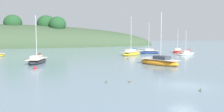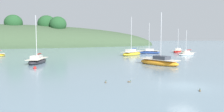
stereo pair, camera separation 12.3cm
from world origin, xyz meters
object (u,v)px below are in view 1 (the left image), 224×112
Objects in this scene: sailboat_blue_center at (186,54)px; duck_trailing at (106,82)px; sailboat_red_portside at (148,52)px; duck_lead at (201,91)px; sailboat_orange_cutter at (177,51)px; sailboat_grey_yawl at (132,53)px; mooring_buoy_channel at (35,68)px; duck_lone_left at (130,82)px; sailboat_teal_outer at (37,61)px; sailboat_black_sloop at (159,62)px.

sailboat_blue_center reaches higher than duck_trailing.
sailboat_blue_center is (6.47, -8.13, -0.06)m from sailboat_red_portside.
sailboat_blue_center is 17.15× the size of duck_lead.
sailboat_orange_cutter is 0.73× the size of sailboat_grey_yawl.
duck_lead is (-10.34, -35.92, -0.39)m from sailboat_grey_yawl.
sailboat_orange_cutter is 13.18× the size of mooring_buoy_channel.
sailboat_blue_center is 37.95m from duck_lone_left.
duck_lead is at bearing -64.47° from sailboat_teal_outer.
sailboat_teal_outer is at bearing -171.26° from sailboat_blue_center.
mooring_buoy_channel reaches higher than duck_trailing.
duck_trailing is (-29.88, -25.45, -0.28)m from sailboat_blue_center.
sailboat_red_portside is 23.43× the size of duck_lead.
sailboat_grey_yawl is 26.47× the size of duck_lead.
sailboat_teal_outer reaches higher than duck_lead.
duck_lead and duck_lone_left have the same top height.
sailboat_black_sloop reaches higher than duck_lone_left.
mooring_buoy_channel is (-23.30, -17.06, -0.32)m from sailboat_grey_yawl.
duck_trailing is at bearing -73.25° from sailboat_teal_outer.
sailboat_red_portside is 21.38× the size of duck_lone_left.
mooring_buoy_channel is at bearing -94.29° from sailboat_teal_outer.
mooring_buoy_channel is at bearing -143.79° from sailboat_grey_yawl.
duck_lone_left is 1.04× the size of duck_trailing.
sailboat_red_portside is 40.20m from duck_lone_left.
sailboat_grey_yawl is 28.87m from mooring_buoy_channel.
mooring_buoy_channel is at bearing -145.22° from sailboat_red_portside.
sailboat_teal_outer is 1.20× the size of sailboat_orange_cutter.
mooring_buoy_channel is at bearing 123.41° from duck_lone_left.
sailboat_red_portside is at bearing 66.82° from duck_lead.
duck_lead is (-16.99, -39.66, -0.34)m from sailboat_red_portside.
sailboat_orange_cutter reaches higher than duck_lead.
sailboat_teal_outer reaches higher than sailboat_blue_center.
sailboat_teal_outer is 28.83m from duck_lead.
sailboat_blue_center is at bearing 43.42° from duck_lone_left.
sailboat_teal_outer is 20.94m from sailboat_black_sloop.
sailboat_grey_yawl is 25.03× the size of duck_trailing.
sailboat_red_portside is 22.16× the size of duck_trailing.
sailboat_orange_cutter is (10.29, 0.70, -0.05)m from sailboat_red_portside.
sailboat_blue_center is 16.22× the size of duck_trailing.
sailboat_orange_cutter is 46.95m from duck_lone_left.
mooring_buoy_channel is at bearing 117.06° from duck_trailing.
sailboat_red_portside is at bearing 128.50° from sailboat_blue_center.
duck_lone_left and duck_trailing have the same top height.
sailboat_grey_yawl is (-16.93, -4.44, 0.10)m from sailboat_orange_cutter.
sailboat_teal_outer is at bearing 154.14° from sailboat_black_sloop.
sailboat_grey_yawl reaches higher than sailboat_orange_cutter.
sailboat_blue_center is at bearing 8.74° from sailboat_teal_outer.
duck_lone_left is at bearing -67.98° from sailboat_teal_outer.
duck_lead and duck_trailing have the same top height.
duck_trailing is at bearing -134.50° from sailboat_orange_cutter.
sailboat_blue_center is 38.55m from mooring_buoy_channel.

